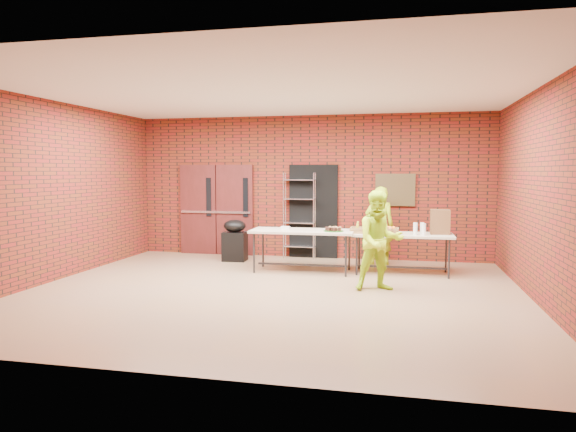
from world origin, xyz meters
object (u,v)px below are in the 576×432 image
object	(u,v)px
coffee_dispenser	(440,222)
volunteer_woman	(379,226)
table_right	(402,237)
table_left	(302,233)
covered_grill	(235,240)
volunteer_man	(380,241)
wire_rack	(299,216)

from	to	relation	value
coffee_dispenser	volunteer_woman	xyz separation A→B (m)	(-1.15, 0.81, -0.18)
table_right	volunteer_woman	xyz separation A→B (m)	(-0.47, 0.91, 0.11)
table_left	covered_grill	xyz separation A→B (m)	(-1.67, 0.88, -0.30)
volunteer_woman	volunteer_man	bearing A→B (deg)	84.77
table_right	coffee_dispenser	xyz separation A→B (m)	(0.69, 0.10, 0.30)
coffee_dispenser	volunteer_woman	world-z (taller)	volunteer_woman
volunteer_woman	volunteer_man	world-z (taller)	same
coffee_dispenser	covered_grill	distance (m)	4.33
table_left	covered_grill	world-z (taller)	covered_grill
table_left	volunteer_man	bearing A→B (deg)	-40.68
wire_rack	coffee_dispenser	bearing A→B (deg)	-18.53
volunteer_woman	volunteer_man	size ratio (longest dim) A/B	1.00
table_left	volunteer_man	xyz separation A→B (m)	(1.53, -1.27, 0.07)
table_left	coffee_dispenser	distance (m)	2.62
wire_rack	volunteer_man	world-z (taller)	wire_rack
coffee_dispenser	volunteer_woman	size ratio (longest dim) A/B	0.28
wire_rack	volunteer_woman	world-z (taller)	wire_rack
volunteer_woman	coffee_dispenser	bearing A→B (deg)	137.34
wire_rack	table_right	world-z (taller)	wire_rack
table_left	volunteer_woman	bearing A→B (deg)	36.81
covered_grill	volunteer_woman	xyz separation A→B (m)	(3.10, 0.22, 0.37)
wire_rack	volunteer_woman	bearing A→B (deg)	-9.00
wire_rack	volunteer_man	size ratio (longest dim) A/B	1.17
wire_rack	volunteer_woman	distance (m)	1.84
coffee_dispenser	covered_grill	world-z (taller)	coffee_dispenser
covered_grill	volunteer_man	world-z (taller)	volunteer_man
wire_rack	volunteer_woman	size ratio (longest dim) A/B	1.17
table_left	covered_grill	bearing A→B (deg)	151.30
wire_rack	covered_grill	xyz separation A→B (m)	(-1.31, -0.64, -0.51)
table_left	coffee_dispenser	bearing A→B (deg)	5.61
wire_rack	covered_grill	distance (m)	1.54
coffee_dispenser	volunteer_woman	bearing A→B (deg)	144.87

